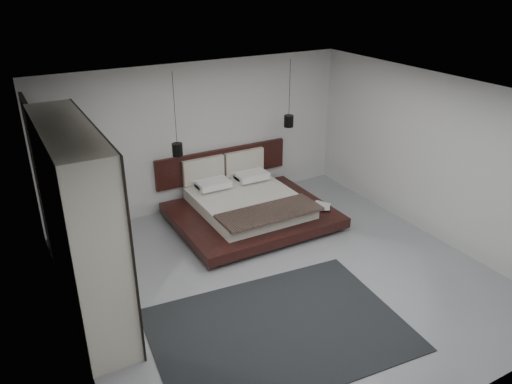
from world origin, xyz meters
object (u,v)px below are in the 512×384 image
bed (248,206)px  rug (279,329)px  pendant_left (177,149)px  pendant_right (289,121)px  wardrobe (80,225)px  lattice_screen (39,181)px

bed → rug: (-1.13, -2.95, -0.28)m
pendant_left → pendant_right: bearing=0.0°
wardrobe → rug: bearing=-39.1°
bed → wardrobe: size_ratio=1.03×
lattice_screen → pendant_left: 2.26m
bed → lattice_screen: bearing=170.9°
wardrobe → pendant_right: bearing=22.2°
pendant_left → wardrobe: (-2.00, -1.75, -0.14)m
pendant_right → wardrobe: pendant_right is taller
lattice_screen → rug: (2.26, -3.49, -1.29)m
pendant_right → rug: size_ratio=0.39×
wardrobe → rug: (2.01, -1.63, -1.31)m
pendant_right → wardrobe: 4.63m
bed → rug: 3.17m
pendant_left → lattice_screen: bearing=177.3°
lattice_screen → rug: bearing=-57.0°
pendant_right → rug: (-2.27, -3.38, -1.63)m
wardrobe → bed: bearing=22.7°
pendant_left → wardrobe: bearing=-138.9°
pendant_left → wardrobe: 2.66m
rug → lattice_screen: bearing=123.0°
bed → pendant_right: bearing=21.0°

